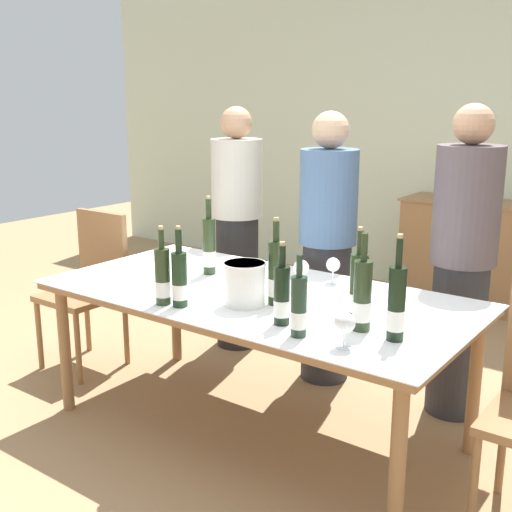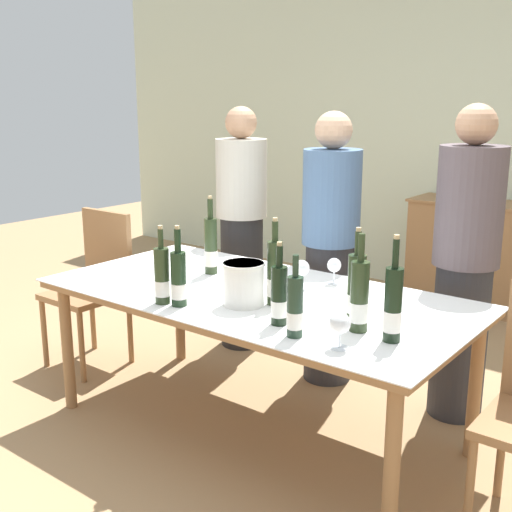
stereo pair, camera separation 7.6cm
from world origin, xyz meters
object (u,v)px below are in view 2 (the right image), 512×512
person_host (242,230)px  wine_glass_1 (302,269)px  wine_bottle_8 (275,274)px  wine_glass_2 (340,325)px  wine_bottle_4 (179,279)px  person_guest_left (330,251)px  ice_bucket (244,283)px  wine_bottle_5 (356,290)px  wine_bottle_0 (162,277)px  wine_glass_0 (334,266)px  wine_bottle_2 (279,296)px  sideboard_cabinet (507,259)px  wine_bottle_3 (295,308)px  wine_bottle_7 (393,306)px  wine_bottle_1 (211,247)px  wine_bottle_6 (359,298)px  chair_left_end (96,278)px  person_guest_right (465,267)px  dining_table (256,304)px

person_host → wine_glass_1: bearing=-36.4°
wine_bottle_8 → wine_glass_2: 0.58m
wine_bottle_4 → person_guest_left: (0.10, 1.13, -0.06)m
ice_bucket → wine_bottle_5: size_ratio=0.49×
wine_bottle_0 → wine_glass_0: bearing=59.0°
wine_bottle_4 → wine_bottle_2: bearing=8.7°
sideboard_cabinet → wine_bottle_8: bearing=-94.6°
sideboard_cabinet → wine_bottle_8: size_ratio=3.82×
wine_bottle_3 → wine_bottle_7: bearing=30.1°
wine_bottle_0 → wine_bottle_1: size_ratio=0.87×
wine_bottle_6 → ice_bucket: bearing=-177.6°
wine_bottle_7 → chair_left_end: 2.18m
wine_bottle_4 → wine_bottle_8: bearing=40.4°
wine_bottle_3 → wine_bottle_4: (-0.63, -0.00, 0.01)m
wine_bottle_1 → ice_bucket: bearing=-33.3°
sideboard_cabinet → wine_bottle_5: size_ratio=3.80×
chair_left_end → wine_bottle_0: bearing=-23.6°
wine_glass_1 → person_host: 1.16m
wine_bottle_4 → wine_bottle_5: bearing=22.5°
wine_bottle_0 → wine_bottle_7: 1.06m
wine_bottle_8 → person_guest_right: (0.55, 0.88, -0.06)m
wine_bottle_2 → wine_bottle_0: bearing=-170.4°
ice_bucket → wine_glass_0: size_ratio=1.49×
wine_bottle_0 → wine_bottle_7: size_ratio=0.86×
ice_bucket → wine_bottle_4: size_ratio=0.54×
dining_table → wine_glass_2: size_ratio=14.98×
ice_bucket → chair_left_end: size_ratio=0.21×
chair_left_end → ice_bucket: bearing=-11.0°
wine_bottle_1 → wine_bottle_7: wine_bottle_7 is taller
wine_bottle_1 → person_guest_left: 0.73m
wine_bottle_0 → wine_bottle_1: wine_bottle_1 is taller
wine_bottle_5 → sideboard_cabinet: bearing=93.8°
wine_bottle_6 → person_guest_right: (0.08, 0.95, -0.06)m
wine_bottle_1 → sideboard_cabinet: bearing=72.4°
wine_bottle_1 → wine_bottle_5: bearing=-11.3°
wine_bottle_3 → wine_bottle_7: (0.32, 0.19, 0.02)m
wine_bottle_6 → person_guest_right: size_ratio=0.25×
wine_bottle_8 → person_guest_right: person_guest_right is taller
dining_table → wine_bottle_5: bearing=-6.8°
wine_bottle_0 → wine_bottle_5: 0.87m
dining_table → chair_left_end: bearing=176.2°
wine_glass_1 → chair_left_end: size_ratio=0.15×
wine_bottle_6 → wine_bottle_1: bearing=164.6°
ice_bucket → wine_glass_0: 0.56m
wine_bottle_1 → chair_left_end: wine_bottle_1 is taller
wine_glass_2 → wine_bottle_6: bearing=99.7°
dining_table → wine_bottle_1: 0.47m
wine_bottle_1 → wine_glass_0: (0.62, 0.23, -0.05)m
wine_bottle_6 → wine_glass_2: wine_bottle_6 is taller
wine_bottle_4 → wine_bottle_6: wine_bottle_6 is taller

